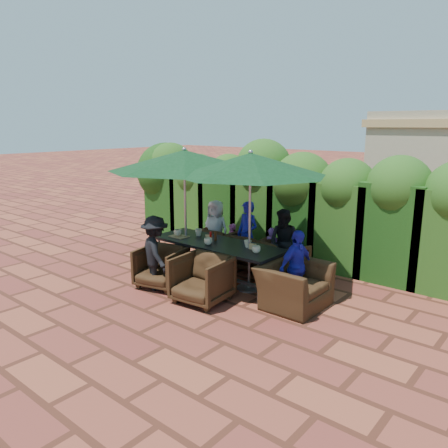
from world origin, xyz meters
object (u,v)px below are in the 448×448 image
Objects in this scene: umbrella_right at (250,165)px; chair_near_left at (161,265)px; chair_end_right at (294,278)px; chair_far_right at (282,259)px; chair_near_right at (202,277)px; chair_far_left at (221,243)px; chair_far_mid at (250,249)px; dining_table at (217,246)px; umbrella_left at (184,160)px.

chair_near_left is (-1.30, -0.91, -1.81)m from umbrella_right.
umbrella_right is at bearing 81.43° from chair_end_right.
chair_near_right is (-0.43, -1.78, 0.03)m from chair_far_right.
chair_far_mid is (0.80, -0.03, 0.01)m from chair_far_left.
umbrella_right reaches higher than dining_table.
chair_end_right reaches higher than chair_far_right.
chair_end_right is (2.30, 0.76, 0.07)m from chair_near_left.
umbrella_left is at bearing 138.75° from chair_near_right.
dining_table is 1.71m from chair_end_right.
chair_far_mid reaches higher than chair_near_left.
chair_far_right is at bearing 40.35° from chair_end_right.
umbrella_left is at bearing -176.56° from dining_table.
chair_near_left is 0.94× the size of chair_near_right.
chair_near_left is at bearing 73.42° from chair_far_right.
chair_end_right is at bearing -0.86° from umbrella_left.
dining_table is 0.99× the size of umbrella_right.
dining_table is at bearing 69.48° from chair_far_right.
chair_far_right is at bearing 35.40° from chair_near_left.
chair_far_right is at bearing 70.49° from chair_near_right.
chair_far_left is 0.73× the size of chair_end_right.
dining_table is 3.25× the size of chair_far_mid.
chair_far_mid is at bearing 173.68° from chair_far_left.
chair_far_mid reaches higher than dining_table.
chair_end_right reaches higher than chair_far_mid.
umbrella_left reaches higher than chair_far_mid.
chair_end_right is at bearing 26.58° from chair_near_right.
chair_far_right is (0.17, 0.83, -1.81)m from umbrella_right.
umbrella_right reaches higher than chair_near_right.
umbrella_left is at bearing 48.26° from chair_far_mid.
chair_near_left is at bearing 171.48° from chair_near_right.
chair_end_right reaches higher than chair_near_right.
chair_far_left is 0.81m from chair_far_mid.
chair_near_left reaches higher than dining_table.
chair_far_right is (0.84, -0.11, -0.00)m from chair_far_mid.
chair_far_right reaches higher than dining_table.
umbrella_left reaches higher than dining_table.
chair_near_right is at bearing -104.97° from umbrella_right.
dining_table is at bearing 87.10° from chair_end_right.
chair_far_left is at bearing 146.81° from umbrella_right.
chair_far_left is at bearing 91.32° from umbrella_left.
chair_far_left is 1.65m from chair_far_right.
umbrella_right is at bearing 4.41° from umbrella_left.
chair_far_mid is 1.94m from chair_near_right.
chair_near_left is at bearing -125.52° from dining_table.
dining_table is 1.04m from chair_far_mid.
umbrella_right reaches higher than chair_far_mid.
chair_near_right reaches higher than chair_near_left.
chair_far_left is 2.27m from chair_near_right.
chair_near_right is (1.22, -1.92, 0.03)m from chair_far_left.
chair_far_mid is at bearing 88.46° from dining_table.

